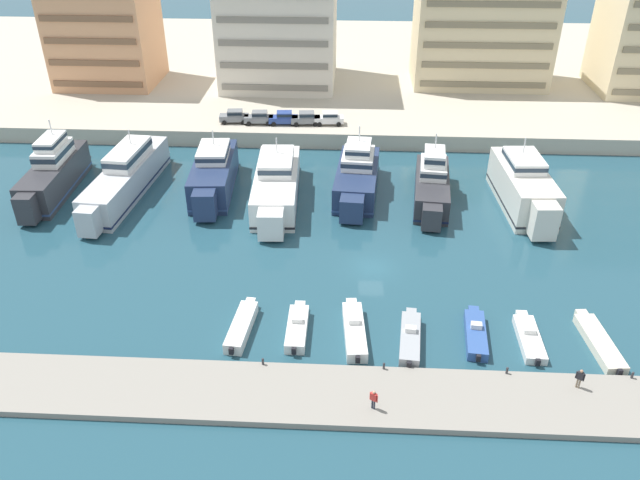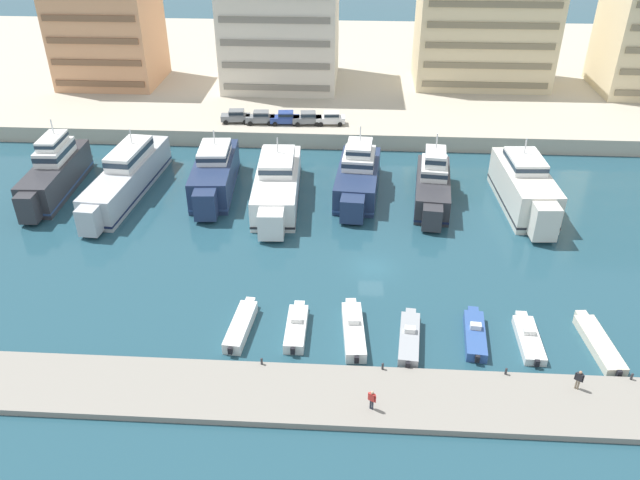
# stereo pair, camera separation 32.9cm
# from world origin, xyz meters

# --- Properties ---
(ground_plane) EXTENTS (400.00, 400.00, 0.00)m
(ground_plane) POSITION_xyz_m (0.00, 0.00, 0.00)
(ground_plane) COLOR #234C5B
(quay_promenade) EXTENTS (180.00, 70.00, 2.24)m
(quay_promenade) POSITION_xyz_m (0.00, 63.89, 1.12)
(quay_promenade) COLOR #BCB29E
(quay_promenade) RESTS_ON ground
(pier_dock) EXTENTS (120.00, 6.12, 0.53)m
(pier_dock) POSITION_xyz_m (0.00, -17.61, 0.26)
(pier_dock) COLOR gray
(pier_dock) RESTS_ON ground
(yacht_charcoal_far_left) EXTENTS (4.27, 16.97, 8.38)m
(yacht_charcoal_far_left) POSITION_xyz_m (-37.59, 14.31, 2.46)
(yacht_charcoal_far_left) COLOR #333338
(yacht_charcoal_far_left) RESTS_ON ground
(yacht_silver_left) EXTENTS (5.32, 21.66, 7.07)m
(yacht_silver_left) POSITION_xyz_m (-28.92, 14.45, 2.15)
(yacht_silver_left) COLOR silver
(yacht_silver_left) RESTS_ON ground
(yacht_navy_mid_left) EXTENTS (5.36, 16.54, 6.88)m
(yacht_navy_mid_left) POSITION_xyz_m (-18.73, 15.78, 2.12)
(yacht_navy_mid_left) COLOR navy
(yacht_navy_mid_left) RESTS_ON ground
(yacht_white_center_left) EXTENTS (5.62, 19.13, 6.80)m
(yacht_white_center_left) POSITION_xyz_m (-10.94, 13.67, 2.04)
(yacht_white_center_left) COLOR white
(yacht_white_center_left) RESTS_ON ground
(yacht_navy_center) EXTENTS (5.65, 16.14, 7.62)m
(yacht_navy_center) POSITION_xyz_m (-1.59, 16.23, 2.11)
(yacht_navy_center) COLOR navy
(yacht_navy_center) RESTS_ON ground
(yacht_charcoal_center_right) EXTENTS (5.05, 15.33, 7.63)m
(yacht_charcoal_center_right) POSITION_xyz_m (7.13, 14.57, 2.07)
(yacht_charcoal_center_right) COLOR #333338
(yacht_charcoal_center_right) RESTS_ON ground
(yacht_ivory_mid_right) EXTENTS (5.47, 16.73, 7.51)m
(yacht_ivory_mid_right) POSITION_xyz_m (17.37, 13.66, 2.44)
(yacht_ivory_mid_right) COLOR silver
(yacht_ivory_mid_right) RESTS_ON ground
(motorboat_white_far_left) EXTENTS (2.06, 7.03, 1.02)m
(motorboat_white_far_left) POSITION_xyz_m (-11.24, -10.21, 0.51)
(motorboat_white_far_left) COLOR white
(motorboat_white_far_left) RESTS_ON ground
(motorboat_white_left) EXTENTS (1.68, 6.50, 1.34)m
(motorboat_white_left) POSITION_xyz_m (-6.53, -10.13, 0.48)
(motorboat_white_left) COLOR white
(motorboat_white_left) RESTS_ON ground
(motorboat_white_mid_left) EXTENTS (2.20, 7.85, 1.47)m
(motorboat_white_mid_left) POSITION_xyz_m (-1.70, -10.24, 0.52)
(motorboat_white_mid_left) COLOR white
(motorboat_white_mid_left) RESTS_ON ground
(motorboat_grey_center_left) EXTENTS (2.18, 7.14, 1.45)m
(motorboat_grey_center_left) POSITION_xyz_m (2.92, -11.04, 0.53)
(motorboat_grey_center_left) COLOR #9EA3A8
(motorboat_grey_center_left) RESTS_ON ground
(motorboat_blue_center) EXTENTS (2.16, 6.75, 1.34)m
(motorboat_blue_center) POSITION_xyz_m (8.44, -10.09, 0.46)
(motorboat_blue_center) COLOR #33569E
(motorboat_blue_center) RESTS_ON ground
(motorboat_white_center_right) EXTENTS (1.82, 6.63, 1.14)m
(motorboat_white_center_right) POSITION_xyz_m (12.82, -10.27, 0.38)
(motorboat_white_center_right) COLOR white
(motorboat_white_center_right) RESTS_ON ground
(motorboat_cream_mid_right) EXTENTS (2.36, 7.88, 0.84)m
(motorboat_cream_mid_right) POSITION_xyz_m (18.43, -10.53, 0.39)
(motorboat_cream_mid_right) COLOR beige
(motorboat_cream_mid_right) RESTS_ON ground
(car_grey_far_left) EXTENTS (4.24, 2.23, 1.80)m
(car_grey_far_left) POSITION_xyz_m (-19.01, 32.67, 3.21)
(car_grey_far_left) COLOR slate
(car_grey_far_left) RESTS_ON quay_promenade
(car_grey_left) EXTENTS (4.20, 2.14, 1.80)m
(car_grey_left) POSITION_xyz_m (-15.46, 32.38, 3.21)
(car_grey_left) COLOR slate
(car_grey_left) RESTS_ON quay_promenade
(car_blue_mid_left) EXTENTS (4.22, 2.18, 1.80)m
(car_blue_mid_left) POSITION_xyz_m (-11.97, 32.41, 3.21)
(car_blue_mid_left) COLOR #28428E
(car_blue_mid_left) RESTS_ON quay_promenade
(car_grey_center_left) EXTENTS (4.25, 2.24, 1.80)m
(car_grey_center_left) POSITION_xyz_m (-8.82, 32.48, 3.21)
(car_grey_center_left) COLOR slate
(car_grey_center_left) RESTS_ON quay_promenade
(car_white_center) EXTENTS (4.21, 2.16, 1.80)m
(car_white_center) POSITION_xyz_m (-5.55, 32.66, 3.21)
(car_white_center) COLOR white
(car_white_center) RESTS_ON quay_promenade
(apartment_block_far_left) EXTENTS (15.88, 13.41, 19.03)m
(apartment_block_far_left) POSITION_xyz_m (-42.61, 50.39, 10.82)
(apartment_block_far_left) COLOR tan
(apartment_block_far_left) RESTS_ON quay_promenade
(apartment_block_left) EXTENTS (18.40, 17.45, 22.64)m
(apartment_block_left) POSITION_xyz_m (-14.48, 52.06, 12.60)
(apartment_block_left) COLOR silver
(apartment_block_left) RESTS_ON quay_promenade
(apartment_block_mid_left) EXTENTS (21.84, 12.38, 17.57)m
(apartment_block_mid_left) POSITION_xyz_m (18.20, 53.34, 10.08)
(apartment_block_mid_left) COLOR beige
(apartment_block_mid_left) RESTS_ON quay_promenade
(pedestrian_near_edge) EXTENTS (0.59, 0.45, 1.73)m
(pedestrian_near_edge) POSITION_xyz_m (15.03, -16.02, 1.56)
(pedestrian_near_edge) COLOR #7A6B56
(pedestrian_near_edge) RESTS_ON pier_dock
(pedestrian_mid_deck) EXTENTS (0.58, 0.44, 1.71)m
(pedestrian_mid_deck) POSITION_xyz_m (-0.29, -18.93, 1.54)
(pedestrian_mid_deck) COLOR #282D3D
(pedestrian_mid_deck) RESTS_ON pier_dock
(bollard_west) EXTENTS (0.20, 0.20, 0.61)m
(bollard_west) POSITION_xyz_m (-8.82, -14.79, 0.85)
(bollard_west) COLOR #2D2D33
(bollard_west) RESTS_ON pier_dock
(bollard_west_mid) EXTENTS (0.20, 0.20, 0.61)m
(bollard_west_mid) POSITION_xyz_m (0.61, -14.79, 0.85)
(bollard_west_mid) COLOR #2D2D33
(bollard_west_mid) RESTS_ON pier_dock
(bollard_east_mid) EXTENTS (0.20, 0.20, 0.61)m
(bollard_east_mid) POSITION_xyz_m (10.04, -14.79, 0.85)
(bollard_east_mid) COLOR #2D2D33
(bollard_east_mid) RESTS_ON pier_dock
(bollard_east) EXTENTS (0.20, 0.20, 0.61)m
(bollard_east) POSITION_xyz_m (19.47, -14.79, 0.85)
(bollard_east) COLOR #2D2D33
(bollard_east) RESTS_ON pier_dock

